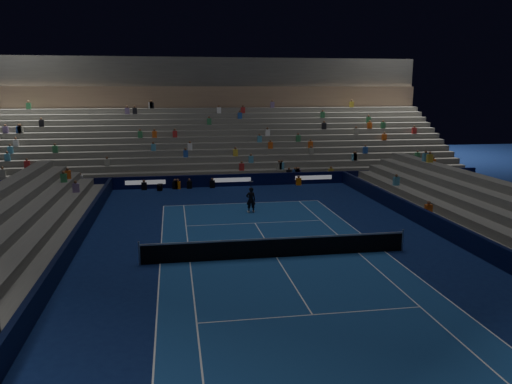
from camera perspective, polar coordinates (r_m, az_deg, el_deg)
The scene contains 9 objects.
ground at distance 24.47m, azimuth 2.31°, elevation -7.37°, with size 90.00×90.00×0.00m, color #0C1B4C.
court_surface at distance 24.47m, azimuth 2.31°, elevation -7.36°, with size 10.97×23.77×0.01m, color navy.
sponsor_barrier_far at distance 42.10m, azimuth -2.77°, elevation 1.34°, with size 44.00×0.25×1.00m, color black.
sponsor_barrier_east at distance 27.87m, azimuth 22.32°, elevation -4.80°, with size 0.25×37.00×1.00m, color black.
sponsor_barrier_west at distance 24.36m, azimuth -20.82°, elevation -6.99°, with size 0.25×37.00×1.00m, color black.
grandstand_main at distance 50.99m, azimuth -4.04°, elevation 6.36°, with size 44.00×15.20×11.20m.
tennis_net at distance 24.31m, azimuth 2.32°, elevation -6.24°, with size 12.90×0.10×1.10m.
tennis_player at distance 32.99m, azimuth -0.58°, elevation -0.88°, with size 0.61×0.40×1.67m, color black.
broadcast_camera at distance 40.94m, azimuth -10.76°, elevation 0.54°, with size 0.45×0.86×0.52m.
Camera 1 is at (-4.73, -22.67, 7.90)m, focal length 35.55 mm.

